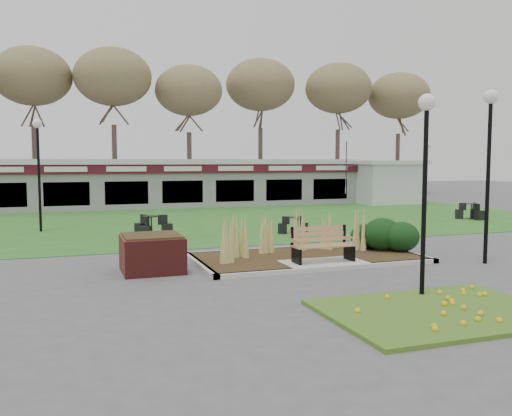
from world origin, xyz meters
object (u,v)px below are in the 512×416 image
object	(u,v)px
bistro_set_b	(295,228)
lamp_post_near_left	(426,150)
brick_planter	(152,253)
bistro_set_d	(471,214)
service_hut	(387,181)
lamp_post_far_right	(427,161)
lamp_post_near_right	(490,137)
food_pavilion	(178,183)
lamp_post_mid_left	(38,150)
park_bench	(322,244)
patio_umbrella	(346,177)
bistro_set_c	(151,230)

from	to	relation	value
bistro_set_b	lamp_post_near_left	bearing A→B (deg)	-97.89
brick_planter	bistro_set_d	xyz separation A→B (m)	(16.32, 7.31, -0.21)
service_hut	lamp_post_near_left	world-z (taller)	lamp_post_near_left
lamp_post_far_right	lamp_post_near_right	bearing A→B (deg)	-120.79
lamp_post_near_left	bistro_set_d	xyz separation A→B (m)	(11.48, 11.81, -2.75)
food_pavilion	lamp_post_mid_left	world-z (taller)	lamp_post_mid_left
lamp_post_near_left	bistro_set_b	xyz separation A→B (m)	(1.34, 9.68, -2.78)
lamp_post_near_left	lamp_post_near_right	xyz separation A→B (m)	(3.96, 2.58, 0.41)
park_bench	lamp_post_mid_left	size ratio (longest dim) A/B	0.38
brick_planter	lamp_post_far_right	world-z (taller)	lamp_post_far_right
service_hut	bistro_set_b	size ratio (longest dim) A/B	3.62
lamp_post_mid_left	bistro_set_b	world-z (taller)	lamp_post_mid_left
lamp_post_far_right	patio_umbrella	xyz separation A→B (m)	(-2.18, 5.03, -0.95)
food_pavilion	lamp_post_near_right	distance (m)	21.43
bistro_set_c	brick_planter	bearing A→B (deg)	-98.25
brick_planter	lamp_post_far_right	xyz separation A→B (m)	(16.51, 11.05, 2.31)
food_pavilion	service_hut	size ratio (longest dim) A/B	5.59
bistro_set_c	patio_umbrella	xyz separation A→B (m)	(13.46, 9.99, 1.55)
bistro_set_b	bistro_set_c	size ratio (longest dim) A/B	0.82
brick_planter	patio_umbrella	bearing A→B (deg)	48.28
lamp_post_near_right	food_pavilion	bearing A→B (deg)	101.87
lamp_post_near_left	bistro_set_b	distance (m)	10.16
service_hut	bistro_set_d	xyz separation A→B (m)	(-1.58, -9.69, -1.18)
food_pavilion	bistro_set_d	distance (m)	16.71
lamp_post_near_left	bistro_set_c	size ratio (longest dim) A/B	2.79
bistro_set_d	lamp_post_near_right	bearing A→B (deg)	-129.20
food_pavilion	service_hut	xyz separation A→B (m)	(13.50, -1.96, -0.03)
food_pavilion	lamp_post_far_right	distance (m)	14.53
brick_planter	patio_umbrella	distance (m)	21.59
brick_planter	park_bench	bearing A→B (deg)	-9.69
park_bench	lamp_post_near_right	bearing A→B (deg)	-14.90
service_hut	food_pavilion	bearing A→B (deg)	171.73
lamp_post_near_left	lamp_post_far_right	xyz separation A→B (m)	(11.68, 15.55, -0.23)
lamp_post_near_right	patio_umbrella	distance (m)	18.90
bistro_set_c	patio_umbrella	size ratio (longest dim) A/B	0.49
lamp_post_mid_left	food_pavilion	bearing A→B (deg)	52.83
bistro_set_b	bistro_set_d	size ratio (longest dim) A/B	0.87
lamp_post_far_right	bistro_set_c	size ratio (longest dim) A/B	2.57
lamp_post_near_right	lamp_post_far_right	xyz separation A→B (m)	(7.73, 12.97, -0.65)
bistro_set_d	park_bench	bearing A→B (deg)	-145.92
park_bench	food_pavilion	distance (m)	19.73
brick_planter	service_hut	world-z (taller)	service_hut
service_hut	lamp_post_near_right	distance (m)	21.09
service_hut	patio_umbrella	world-z (taller)	patio_umbrella
food_pavilion	service_hut	bearing A→B (deg)	-8.27
food_pavilion	lamp_post_near_left	size ratio (longest dim) A/B	5.94
brick_planter	bistro_set_c	distance (m)	6.16
brick_planter	lamp_post_near_right	bearing A→B (deg)	-12.32
brick_planter	lamp_post_far_right	bearing A→B (deg)	33.78
brick_planter	bistro_set_c	size ratio (longest dim) A/B	1.01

